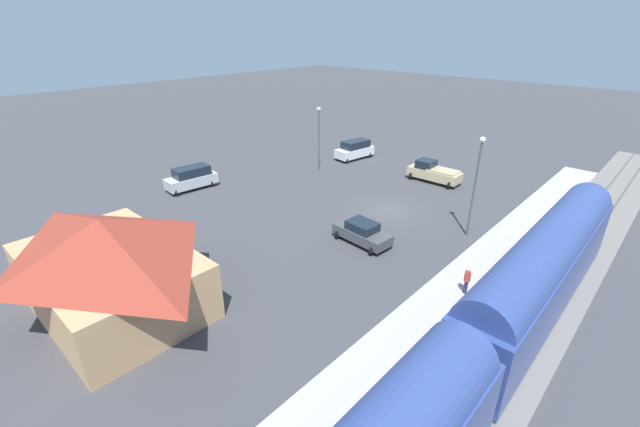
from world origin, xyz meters
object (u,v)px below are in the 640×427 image
(suv_silver, at_px, (191,178))
(light_pole_lot_center, at_px, (319,131))
(pickup_tan, at_px, (433,172))
(sedan_charcoal, at_px, (362,232))
(suv_white, at_px, (355,149))
(light_pole_near_platform, at_px, (477,176))
(pedestrian_on_platform, at_px, (467,279))
(station_building, at_px, (108,262))

(suv_silver, bearing_deg, light_pole_lot_center, -112.62)
(pickup_tan, xyz_separation_m, light_pole_lot_center, (11.32, 5.23, 3.42))
(sedan_charcoal, distance_m, suv_silver, 19.42)
(sedan_charcoal, height_order, light_pole_lot_center, light_pole_lot_center)
(suv_white, bearing_deg, sedan_charcoal, 129.59)
(light_pole_near_platform, bearing_deg, pedestrian_on_platform, 113.55)
(pedestrian_on_platform, distance_m, suv_silver, 27.94)
(suv_white, distance_m, pickup_tan, 11.03)
(pickup_tan, bearing_deg, pedestrian_on_platform, 123.83)
(station_building, height_order, sedan_charcoal, station_building)
(station_building, xyz_separation_m, light_pole_near_platform, (-11.20, -22.19, 1.99))
(sedan_charcoal, height_order, suv_silver, suv_silver)
(sedan_charcoal, bearing_deg, pedestrian_on_platform, 171.99)
(light_pole_near_platform, bearing_deg, suv_white, -27.66)
(suv_silver, bearing_deg, suv_white, -106.65)
(suv_silver, bearing_deg, light_pole_near_platform, -159.83)
(pedestrian_on_platform, distance_m, pickup_tan, 20.23)
(sedan_charcoal, bearing_deg, light_pole_near_platform, -128.77)
(light_pole_lot_center, bearing_deg, pickup_tan, -155.19)
(station_building, height_order, pedestrian_on_platform, station_building)
(suv_white, bearing_deg, station_building, 103.45)
(suv_white, bearing_deg, suv_silver, 73.35)
(sedan_charcoal, bearing_deg, suv_silver, 7.25)
(pickup_tan, relative_size, light_pole_near_platform, 0.70)
(pickup_tan, bearing_deg, suv_silver, 47.29)
(sedan_charcoal, relative_size, light_pole_near_platform, 0.60)
(pedestrian_on_platform, bearing_deg, sedan_charcoal, -8.01)
(station_building, height_order, suv_white, station_building)
(suv_white, relative_size, suv_silver, 1.01)
(sedan_charcoal, distance_m, pickup_tan, 15.80)
(pedestrian_on_platform, bearing_deg, station_building, 44.66)
(suv_silver, distance_m, pickup_tan, 24.55)
(station_building, xyz_separation_m, pickup_tan, (-3.33, -31.22, -1.87))
(pickup_tan, distance_m, light_pole_near_platform, 12.59)
(pickup_tan, distance_m, light_pole_lot_center, 12.93)
(station_building, xyz_separation_m, suv_white, (7.67, -32.09, -1.75))
(pedestrian_on_platform, relative_size, sedan_charcoal, 0.37)
(pedestrian_on_platform, height_order, light_pole_lot_center, light_pole_lot_center)
(station_building, bearing_deg, pickup_tan, -96.08)
(sedan_charcoal, bearing_deg, suv_white, -50.41)
(station_building, height_order, light_pole_near_platform, light_pole_near_platform)
(sedan_charcoal, xyz_separation_m, light_pole_lot_center, (13.92, -10.35, 3.57))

